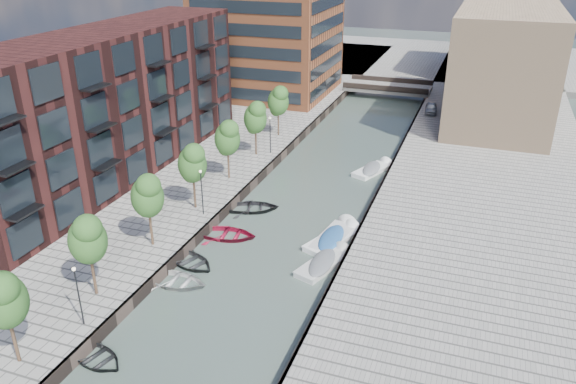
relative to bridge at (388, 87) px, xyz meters
The scene contains 30 objects.
water 32.03m from the bridge, 90.00° to the right, with size 300.00×300.00×0.00m, color #38473F.
quay_left 48.17m from the bridge, 138.37° to the right, with size 60.00×140.00×1.00m, color gray.
quay_right 35.79m from the bridge, 63.43° to the right, with size 20.00×140.00×1.00m, color gray.
quay_wall_left 32.59m from the bridge, 100.79° to the right, with size 0.25×140.00×1.00m, color #332823.
quay_wall_right 32.59m from the bridge, 79.21° to the right, with size 0.25×140.00×1.00m, color #332823.
far_closure 28.01m from the bridge, 90.00° to the left, with size 80.00×40.00×1.00m, color gray.
apartment_block 46.99m from the bridge, 115.46° to the right, with size 8.00×38.00×14.00m, color black.
tan_block_near 19.99m from the bridge, 32.01° to the right, with size 12.00×25.00×14.00m, color tan.
tan_block_far 23.87m from the bridge, 45.00° to the left, with size 12.00×20.00×16.00m, color tan.
bridge is the anchor object (origin of this frame).
tree_0 68.64m from the bridge, 97.13° to the right, with size 2.50×2.50×5.95m.
tree_1 61.71m from the bridge, 97.93° to the right, with size 2.50×2.50×5.95m.
tree_2 54.81m from the bridge, 98.95° to the right, with size 2.50×2.50×5.95m.
tree_3 47.92m from the bridge, 100.25° to the right, with size 2.50×2.50×5.95m.
tree_4 41.08m from the bridge, 102.00° to the right, with size 2.50×2.50×5.95m.
tree_5 34.30m from the bridge, 104.44° to the right, with size 2.50×2.50×5.95m.
tree_6 27.63m from the bridge, 108.10° to the right, with size 2.50×2.50×5.95m.
lamp_0 64.44m from the bridge, 96.42° to the right, with size 0.24×0.24×4.12m.
lamp_1 48.58m from the bridge, 98.53° to the right, with size 0.24×0.24×4.12m.
lamp_2 32.87m from the bridge, 102.68° to the right, with size 0.24×0.24×4.12m.
sloop_0 65.83m from the bridge, 94.58° to the right, with size 2.94×4.12×0.85m, color black.
sloop_1 54.46m from the bridge, 95.45° to the right, with size 3.27×4.58×0.95m, color black.
sloop_2 49.63m from the bridge, 94.95° to the right, with size 3.54×4.95×1.03m, color maroon.
sloop_3 57.17m from the bridge, 94.86° to the right, with size 3.41×4.77×0.99m, color #B6B6B4.
sloop_4 44.28m from the bridge, 95.57° to the right, with size 3.52×4.93×1.02m, color black.
motorboat_1 51.02m from the bridge, 84.74° to the right, with size 3.45×5.61×1.77m.
motorboat_2 46.46m from the bridge, 84.68° to the right, with size 2.83×5.99×1.92m.
motorboat_3 47.20m from the bridge, 84.69° to the right, with size 3.90×5.98×1.89m.
motorboat_4 31.35m from the bridge, 82.09° to the right, with size 3.71×5.60×1.77m.
car 13.00m from the bridge, 53.26° to the right, with size 1.58×3.92×1.33m, color #B0B4B5.
Camera 1 is at (14.31, -14.37, 23.07)m, focal length 35.00 mm.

